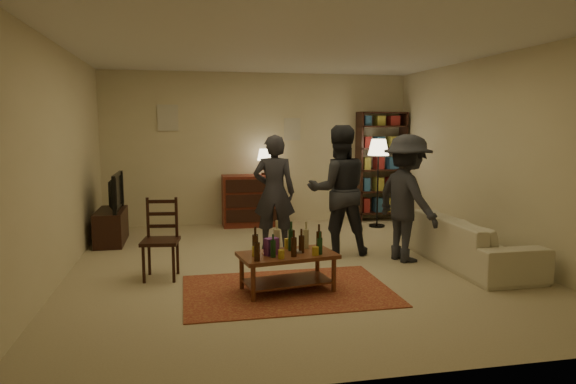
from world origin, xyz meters
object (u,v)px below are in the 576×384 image
object	(u,v)px
floor_lamp	(378,153)
person_left	(274,192)
coffee_table	(287,257)
dining_chair	(161,235)
person_by_sofa	(407,198)
dresser	(251,199)
sofa	(470,241)
tv_stand	(111,218)
bookshelf	(381,165)
person_right	(338,190)

from	to	relation	value
floor_lamp	person_left	world-z (taller)	person_left
coffee_table	dining_chair	distance (m)	1.56
person_left	person_by_sofa	bearing A→B (deg)	160.69
dresser	sofa	distance (m)	3.93
tv_stand	bookshelf	world-z (taller)	bookshelf
person_right	dining_chair	bearing A→B (deg)	18.74
bookshelf	sofa	size ratio (longest dim) A/B	0.97
bookshelf	sofa	distance (m)	3.26
person_by_sofa	bookshelf	bearing A→B (deg)	-29.12
dining_chair	tv_stand	size ratio (longest dim) A/B	0.90
coffee_table	person_by_sofa	distance (m)	2.06
floor_lamp	dining_chair	bearing A→B (deg)	-146.66
dresser	sofa	bearing A→B (deg)	-52.46
coffee_table	bookshelf	bearing A→B (deg)	55.89
tv_stand	sofa	size ratio (longest dim) A/B	0.51
coffee_table	tv_stand	distance (m)	3.51
floor_lamp	sofa	bearing A→B (deg)	-84.59
tv_stand	bookshelf	bearing A→B (deg)	11.80
dresser	person_by_sofa	xyz separation A→B (m)	(1.68, -2.76, 0.35)
floor_lamp	person_right	distance (m)	2.15
dining_chair	dresser	distance (m)	3.23
floor_lamp	person_right	world-z (taller)	person_right
coffee_table	person_by_sofa	size ratio (longest dim) A/B	0.66
bookshelf	person_right	bearing A→B (deg)	-123.52
person_left	person_by_sofa	distance (m)	1.87
tv_stand	bookshelf	xyz separation A→B (m)	(4.69, 0.98, 0.65)
tv_stand	person_right	bearing A→B (deg)	-22.83
tv_stand	floor_lamp	size ratio (longest dim) A/B	0.69
sofa	coffee_table	bearing A→B (deg)	102.97
tv_stand	person_left	distance (m)	2.54
tv_stand	floor_lamp	distance (m)	4.51
person_left	person_right	world-z (taller)	person_right
floor_lamp	person_by_sofa	bearing A→B (deg)	-101.98
tv_stand	sofa	world-z (taller)	tv_stand
bookshelf	dresser	bearing A→B (deg)	-178.43
tv_stand	person_right	xyz separation A→B (m)	(3.16, -1.33, 0.50)
dresser	person_right	bearing A→B (deg)	-67.98
bookshelf	sofa	world-z (taller)	bookshelf
person_right	tv_stand	bearing A→B (deg)	-19.58
floor_lamp	person_by_sofa	xyz separation A→B (m)	(-0.47, -2.22, -0.46)
sofa	person_left	distance (m)	2.71
sofa	person_right	distance (m)	1.82
dining_chair	person_by_sofa	world-z (taller)	person_by_sofa
floor_lamp	coffee_table	bearing A→B (deg)	-125.54
person_by_sofa	coffee_table	bearing A→B (deg)	103.55
person_left	person_right	size ratio (longest dim) A/B	0.92
tv_stand	dining_chair	bearing A→B (deg)	-67.62
dresser	person_left	xyz separation A→B (m)	(0.10, -1.76, 0.34)
coffee_table	floor_lamp	bearing A→B (deg)	54.46
tv_stand	person_right	distance (m)	3.47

